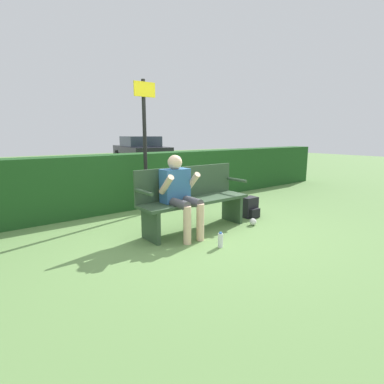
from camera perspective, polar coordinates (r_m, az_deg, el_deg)
The scene contains 9 objects.
ground_plane at distance 4.76m, azimuth 0.68°, elevation -7.26°, with size 40.00×40.00×0.00m, color #668E4C.
hedge_back at distance 6.30m, azimuth -10.86°, elevation 2.19°, with size 12.00×0.53×1.10m.
park_bench at distance 4.69m, azimuth 0.14°, elevation -1.13°, with size 1.86×0.49×0.99m.
person_seated at distance 4.34m, azimuth -2.39°, elevation 0.19°, with size 0.55×0.61×1.19m.
backpack at distance 5.56m, azimuth 10.93°, elevation -2.94°, with size 0.29×0.28×0.37m.
water_bottle at distance 4.07m, azimuth 5.44°, elevation -9.10°, with size 0.07×0.07×0.21m.
signpost at distance 5.64m, azimuth -8.95°, elevation 10.02°, with size 0.42×0.09×2.45m.
parked_car at distance 15.85m, azimuth -9.79°, elevation 7.80°, with size 2.62×4.73×1.39m.
litter_crumple at distance 5.10m, azimuth 11.53°, elevation -5.59°, with size 0.12×0.12×0.12m.
Camera 1 is at (-2.83, -3.53, 1.49)m, focal length 28.00 mm.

